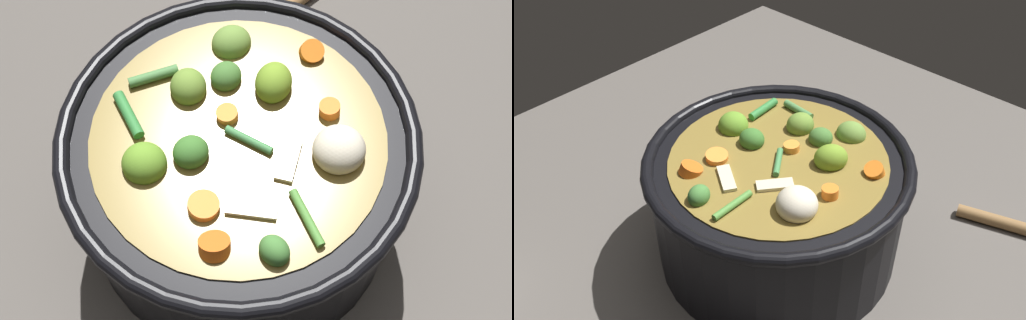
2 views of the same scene
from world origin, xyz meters
The scene contains 2 objects.
ground_plane centered at (0.00, 0.00, 0.00)m, with size 1.10×1.10×0.00m, color #514C47.
cooking_pot centered at (0.00, 0.00, 0.08)m, with size 0.33×0.33×0.18m.
Camera 2 is at (-0.39, -0.35, 0.58)m, focal length 39.60 mm.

